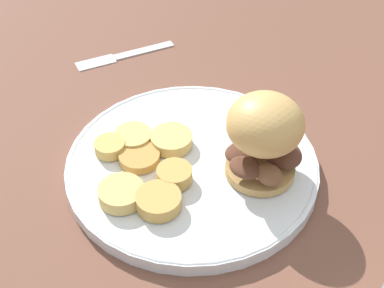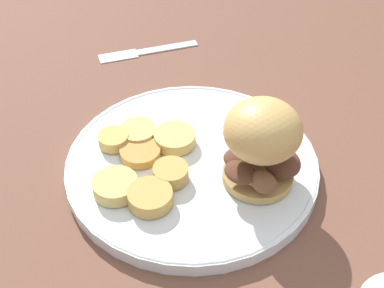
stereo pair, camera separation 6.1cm
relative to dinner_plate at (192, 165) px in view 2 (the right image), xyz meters
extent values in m
plane|color=brown|center=(0.00, 0.00, -0.01)|extent=(4.00, 4.00, 0.00)
cylinder|color=white|center=(0.00, 0.00, 0.00)|extent=(0.30, 0.30, 0.02)
torus|color=white|center=(0.00, 0.00, 0.00)|extent=(0.29, 0.29, 0.01)
cylinder|color=tan|center=(0.03, 0.07, 0.01)|extent=(0.08, 0.08, 0.01)
ellipsoid|color=#563323|center=(0.03, 0.10, 0.03)|extent=(0.06, 0.05, 0.02)
ellipsoid|color=brown|center=(0.02, 0.07, 0.03)|extent=(0.05, 0.05, 0.01)
ellipsoid|color=#563323|center=(0.05, 0.05, 0.04)|extent=(0.05, 0.05, 0.01)
ellipsoid|color=#563323|center=(0.02, 0.06, 0.03)|extent=(0.05, 0.05, 0.01)
ellipsoid|color=brown|center=(0.06, 0.07, 0.03)|extent=(0.04, 0.04, 0.02)
ellipsoid|color=tan|center=(0.03, 0.07, 0.08)|extent=(0.08, 0.08, 0.06)
cylinder|color=tan|center=(0.03, -0.02, 0.02)|extent=(0.04, 0.04, 0.02)
cylinder|color=tan|center=(-0.03, -0.09, 0.02)|extent=(0.04, 0.04, 0.01)
cylinder|color=#BC8942|center=(-0.01, -0.06, 0.01)|extent=(0.05, 0.05, 0.01)
cylinder|color=#DBB766|center=(-0.04, -0.07, 0.01)|extent=(0.05, 0.05, 0.01)
cylinder|color=#DBB766|center=(0.05, -0.08, 0.02)|extent=(0.05, 0.05, 0.02)
cylinder|color=tan|center=(0.07, -0.05, 0.02)|extent=(0.05, 0.05, 0.02)
cylinder|color=#DBB766|center=(-0.03, -0.02, 0.02)|extent=(0.05, 0.05, 0.01)
cube|color=silver|center=(-0.27, -0.03, -0.01)|extent=(0.04, 0.10, 0.00)
cube|color=silver|center=(-0.25, -0.11, -0.01)|extent=(0.04, 0.06, 0.00)
camera|label=1|loc=(0.44, -0.07, 0.44)|focal=50.00mm
camera|label=2|loc=(0.45, -0.01, 0.44)|focal=50.00mm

